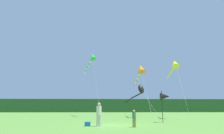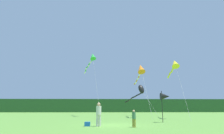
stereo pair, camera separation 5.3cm
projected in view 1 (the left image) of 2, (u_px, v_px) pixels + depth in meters
ground_plane at (115, 125)px, 15.93m from camera, size 120.00×120.00×0.00m
distant_treeline at (108, 106)px, 60.37m from camera, size 108.00×3.51×3.94m
person_adult at (99, 113)px, 15.04m from camera, size 0.39×0.39×1.79m
person_child at (134, 118)px, 14.24m from camera, size 0.27×0.27×1.24m
cooler_box at (88, 124)px, 15.04m from camera, size 0.43×0.42×0.32m
banner_flag_pole at (165, 97)px, 19.24m from camera, size 0.90×0.70×3.03m
kite_orange at (140, 70)px, 28.63m from camera, size 1.29×9.01×7.86m
kite_black at (140, 91)px, 33.75m from camera, size 4.13×9.63×5.42m
kite_yellow at (174, 65)px, 26.21m from camera, size 1.13×8.67×7.92m
kite_green at (92, 58)px, 33.15m from camera, size 3.63×10.46×10.56m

